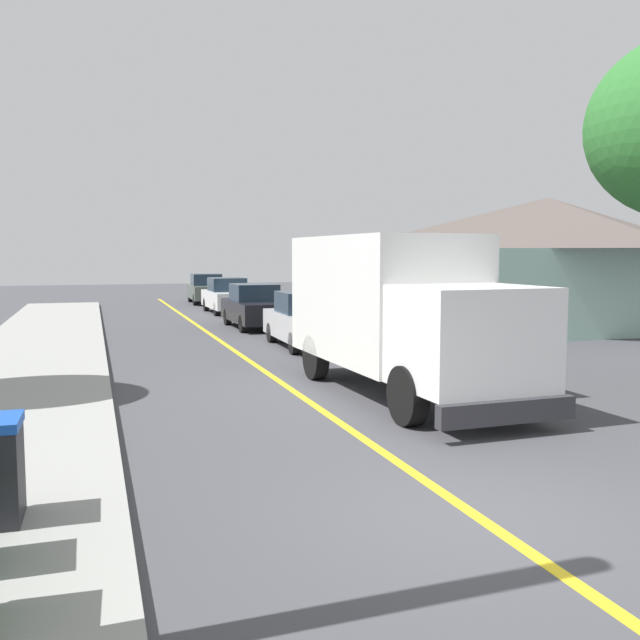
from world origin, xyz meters
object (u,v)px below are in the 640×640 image
at_px(stop_sign, 468,296).
at_px(parked_car_far, 228,296).
at_px(box_truck, 397,306).
at_px(parked_car_mid, 255,307).
at_px(parked_car_near, 307,321).
at_px(house_across_street, 547,259).
at_px(parked_car_furthest, 207,289).

bearing_deg(stop_sign, parked_car_far, 96.62).
relative_size(box_truck, stop_sign, 2.74).
bearing_deg(parked_car_far, parked_car_mid, -91.95).
xyz_separation_m(parked_car_near, stop_sign, (2.11, -5.89, 1.06)).
bearing_deg(parked_car_near, parked_car_mid, 92.99).
bearing_deg(parked_car_far, box_truck, -90.69).
height_order(parked_car_near, stop_sign, stop_sign).
distance_m(box_truck, stop_sign, 2.78).
height_order(box_truck, house_across_street, house_across_street).
distance_m(box_truck, parked_car_furthest, 26.82).
bearing_deg(parked_car_near, stop_sign, -70.30).
bearing_deg(house_across_street, stop_sign, -133.74).
height_order(box_truck, parked_car_furthest, box_truck).
xyz_separation_m(box_truck, parked_car_furthest, (0.29, 26.80, -0.97)).
height_order(parked_car_near, parked_car_furthest, same).
bearing_deg(parked_car_furthest, parked_car_mid, -91.17).
xyz_separation_m(parked_car_mid, parked_car_furthest, (0.28, 13.70, 0.00)).
bearing_deg(box_truck, stop_sign, 29.74).
xyz_separation_m(parked_car_near, house_across_street, (10.66, 3.05, 1.81)).
bearing_deg(house_across_street, box_truck, -136.75).
relative_size(parked_car_mid, stop_sign, 1.67).
relative_size(parked_car_mid, house_across_street, 0.37).
distance_m(parked_car_near, parked_car_mid, 5.84).
distance_m(box_truck, house_across_street, 15.08).
height_order(parked_car_furthest, stop_sign, stop_sign).
relative_size(parked_car_furthest, house_across_street, 0.37).
relative_size(parked_car_near, parked_car_furthest, 1.00).
bearing_deg(box_truck, parked_car_furthest, 89.39).
relative_size(box_truck, house_across_street, 0.61).
height_order(parked_car_far, stop_sign, stop_sign).
height_order(parked_car_far, house_across_street, house_across_street).
relative_size(box_truck, parked_car_furthest, 1.63).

